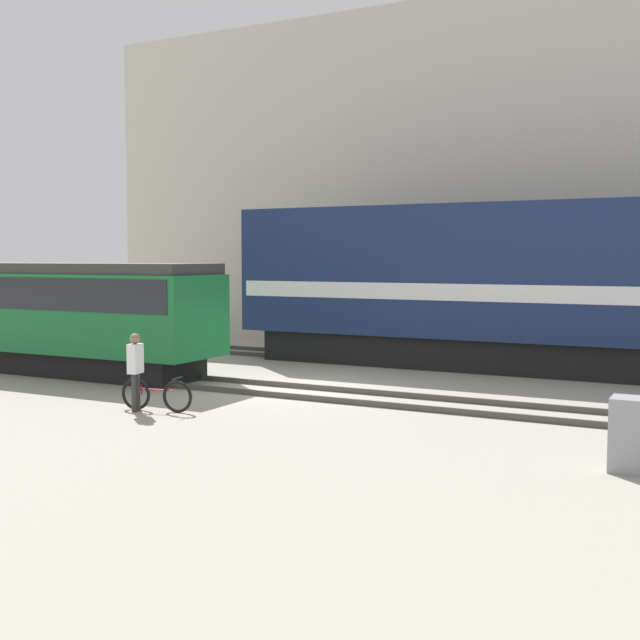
% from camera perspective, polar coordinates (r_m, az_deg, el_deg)
% --- Properties ---
extents(ground_plane, '(120.00, 120.00, 0.00)m').
position_cam_1_polar(ground_plane, '(20.97, -1.90, -4.93)').
color(ground_plane, '#9E998C').
extents(track_near, '(60.00, 1.50, 0.14)m').
position_cam_1_polar(track_near, '(20.45, -2.73, -4.98)').
color(track_near, '#47423D').
rests_on(track_near, ground).
extents(track_far, '(60.00, 1.51, 0.14)m').
position_cam_1_polar(track_far, '(26.35, 4.60, -2.85)').
color(track_far, '#47423D').
rests_on(track_far, ground).
extents(building_backdrop, '(30.00, 6.00, 13.04)m').
position_cam_1_polar(building_backdrop, '(33.66, 9.99, 9.70)').
color(building_backdrop, beige).
rests_on(building_backdrop, ground).
extents(freight_locomotive, '(18.48, 3.04, 5.61)m').
position_cam_1_polar(freight_locomotive, '(24.67, 15.01, 2.47)').
color(freight_locomotive, black).
rests_on(freight_locomotive, ground).
extents(streetcar, '(10.12, 2.54, 3.26)m').
position_cam_1_polar(streetcar, '(24.85, -17.80, 0.66)').
color(streetcar, black).
rests_on(streetcar, ground).
extents(bicycle, '(1.76, 0.48, 0.78)m').
position_cam_1_polar(bicycle, '(18.28, -11.56, -5.26)').
color(bicycle, black).
rests_on(bicycle, ground).
extents(person, '(0.27, 0.39, 1.75)m').
position_cam_1_polar(person, '(18.27, -13.00, -3.06)').
color(person, '#333333').
rests_on(person, ground).
extents(signal_box, '(0.70, 0.60, 1.20)m').
position_cam_1_polar(signal_box, '(13.86, 21.38, -7.62)').
color(signal_box, gray).
rests_on(signal_box, ground).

